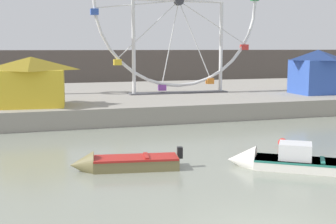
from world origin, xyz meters
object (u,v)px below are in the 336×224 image
object	(u,v)px
motorboat_olive_wood	(119,163)
mooring_buoy_orange	(283,143)
motorboat_white_red_stripe	(284,161)
carnival_booth_blue_tent	(317,71)
ferris_wheel_white_frame	(179,4)
carnival_booth_yellow_awning	(32,81)

from	to	relation	value
motorboat_olive_wood	mooring_buoy_orange	world-z (taller)	motorboat_olive_wood
motorboat_white_red_stripe	carnival_booth_blue_tent	xyz separation A→B (m)	(11.92, 14.80, 2.60)
motorboat_olive_wood	ferris_wheel_white_frame	size ratio (longest dim) A/B	0.32
carnival_booth_blue_tent	mooring_buoy_orange	size ratio (longest dim) A/B	8.58
carnival_booth_blue_tent	carnival_booth_yellow_awning	distance (m)	21.22
motorboat_olive_wood	ferris_wheel_white_frame	distance (m)	20.04
motorboat_olive_wood	mooring_buoy_orange	size ratio (longest dim) A/B	9.97
motorboat_white_red_stripe	ferris_wheel_white_frame	distance (m)	20.00
motorboat_white_red_stripe	carnival_booth_yellow_awning	xyz separation A→B (m)	(-9.25, 13.44, 2.40)
motorboat_olive_wood	ferris_wheel_white_frame	world-z (taller)	ferris_wheel_white_frame
motorboat_white_red_stripe	mooring_buoy_orange	bearing A→B (deg)	-86.80
motorboat_olive_wood	carnival_booth_blue_tent	xyz separation A→B (m)	(18.11, 13.11, 2.63)
carnival_booth_blue_tent	carnival_booth_yellow_awning	xyz separation A→B (m)	(-21.17, -1.36, -0.20)
ferris_wheel_white_frame	carnival_booth_yellow_awning	distance (m)	13.20
motorboat_white_red_stripe	carnival_booth_yellow_awning	bearing A→B (deg)	-21.47
carnival_booth_blue_tent	carnival_booth_yellow_awning	world-z (taller)	carnival_booth_blue_tent
carnival_booth_yellow_awning	mooring_buoy_orange	distance (m)	15.32
mooring_buoy_orange	carnival_booth_blue_tent	bearing A→B (deg)	49.12
ferris_wheel_white_frame	mooring_buoy_orange	size ratio (longest dim) A/B	31.18
ferris_wheel_white_frame	carnival_booth_blue_tent	distance (m)	11.91
mooring_buoy_orange	motorboat_olive_wood	bearing A→B (deg)	-168.92
carnival_booth_blue_tent	mooring_buoy_orange	xyz separation A→B (m)	(-9.96, -11.51, -2.68)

